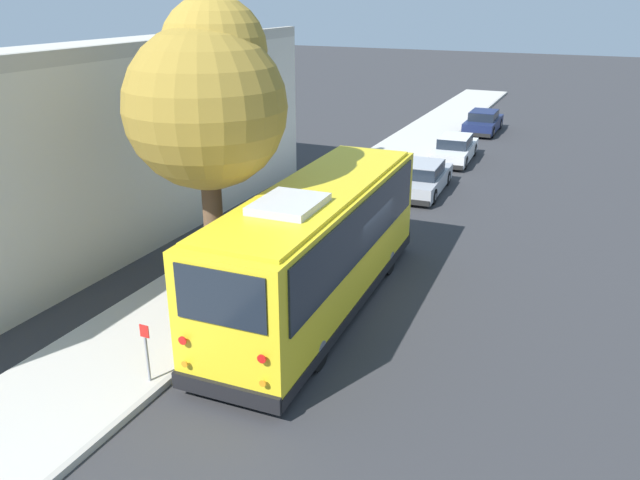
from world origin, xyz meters
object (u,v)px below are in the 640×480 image
sign_post_near (147,352)px  sign_post_far (188,317)px  parked_sedan_silver (422,178)px  street_tree (208,97)px  parked_sedan_white (455,149)px  parked_sedan_navy (483,122)px  shuttle_bus (318,242)px

sign_post_near → sign_post_far: 1.46m
parked_sedan_silver → sign_post_near: sign_post_near is taller
street_tree → sign_post_near: (-4.02, -0.84, -4.60)m
parked_sedan_white → sign_post_far: sign_post_far is taller
parked_sedan_silver → sign_post_near: (-15.91, 1.41, 0.25)m
parked_sedan_navy → parked_sedan_white: bearing=179.7°
shuttle_bus → parked_sedan_silver: shuttle_bus is taller
parked_sedan_navy → sign_post_far: 27.82m
sign_post_far → shuttle_bus: bearing=-28.2°
shuttle_bus → sign_post_far: size_ratio=6.48×
shuttle_bus → sign_post_near: (-4.72, 1.75, -1.03)m
shuttle_bus → sign_post_far: 3.82m
parked_sedan_silver → parked_sedan_white: size_ratio=1.02×
parked_sedan_white → parked_sedan_navy: parked_sedan_navy is taller
parked_sedan_silver → parked_sedan_navy: bearing=-2.7°
sign_post_far → parked_sedan_silver: bearing=-5.6°
shuttle_bus → parked_sedan_white: (16.96, 0.29, -1.27)m
street_tree → sign_post_far: size_ratio=5.05×
parked_sedan_white → sign_post_near: size_ratio=3.48×
shuttle_bus → parked_sedan_white: 17.01m
shuttle_bus → street_tree: size_ratio=1.28×
parked_sedan_navy → street_tree: 25.78m
shuttle_bus → sign_post_near: 5.14m
parked_sedan_navy → sign_post_far: (-27.79, 1.43, 0.32)m
shuttle_bus → parked_sedan_white: bearing=-1.1°
parked_sedan_navy → sign_post_near: bearing=176.7°
parked_sedan_silver → parked_sedan_navy: size_ratio=1.05×
parked_sedan_silver → sign_post_far: bearing=171.9°
sign_post_far → parked_sedan_white: bearing=-4.1°
parked_sedan_silver → street_tree: size_ratio=0.62×
parked_sedan_navy → sign_post_far: sign_post_far is taller
parked_sedan_navy → parked_sedan_silver: bearing=179.4°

